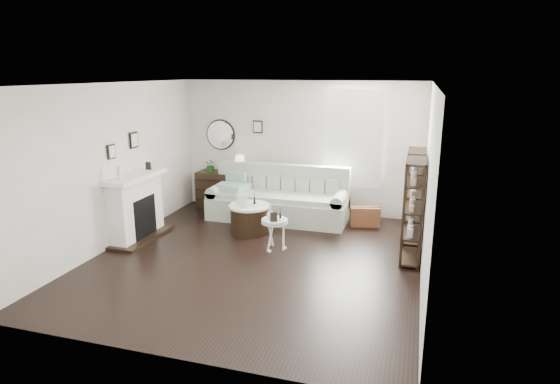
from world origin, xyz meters
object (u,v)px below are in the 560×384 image
(dresser, at_px, (225,190))
(sofa, at_px, (279,202))
(drum_table, at_px, (249,219))
(pedestal_table, at_px, (275,222))

(dresser, bearing_deg, sofa, -16.37)
(dresser, relative_size, drum_table, 1.59)
(pedestal_table, bearing_deg, drum_table, 135.18)
(dresser, distance_m, pedestal_table, 2.67)
(dresser, relative_size, pedestal_table, 2.24)
(sofa, xyz_separation_m, dresser, (-1.31, 0.39, 0.04))
(drum_table, distance_m, pedestal_table, 1.01)
(sofa, distance_m, pedestal_table, 1.70)
(sofa, distance_m, dresser, 1.37)
(sofa, xyz_separation_m, pedestal_table, (0.42, -1.64, 0.13))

